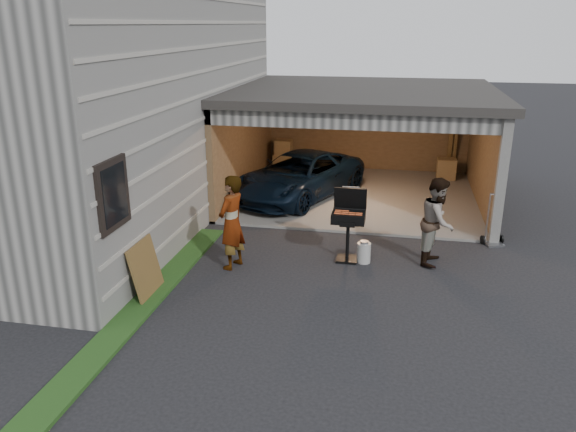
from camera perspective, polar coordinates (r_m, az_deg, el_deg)
name	(u,v)px	position (r m, az deg, el deg)	size (l,w,h in m)	color
ground	(282,302)	(9.62, -0.61, -8.76)	(80.00, 80.00, 0.00)	black
house	(72,99)	(14.68, -21.12, 10.99)	(7.00, 11.00, 5.50)	#474744
groundcover_strip	(132,316)	(9.47, -15.56, -9.79)	(0.50, 8.00, 0.06)	#193814
garage	(362,126)	(15.38, 7.53, 9.06)	(6.80, 6.30, 2.90)	#605E59
minivan	(299,178)	(14.91, 1.14, 3.88)	(1.96, 4.24, 1.18)	black
woman	(232,222)	(10.65, -5.75, -0.65)	(0.67, 0.44, 1.83)	#B1BCDE
man	(438,221)	(11.21, 14.96, -0.52)	(0.84, 0.65, 1.72)	#49201C
bbq_grill	(349,219)	(11.01, 6.17, -0.35)	(0.64, 0.57, 1.43)	black
propane_tank	(364,253)	(11.16, 7.71, -3.72)	(0.27, 0.27, 0.40)	#B6B6B2
plywood_panel	(146,270)	(9.94, -14.25, -5.30)	(0.04, 0.89, 0.99)	brown
hand_truck	(494,235)	(12.72, 20.17, -1.80)	(0.51, 0.46, 1.13)	gray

